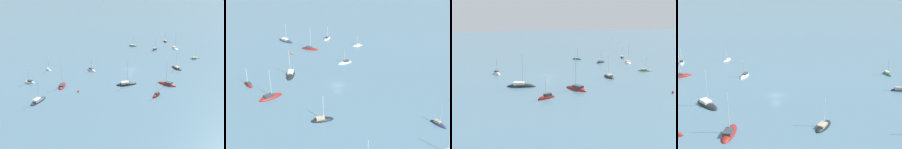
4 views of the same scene
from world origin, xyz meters
The scene contains 12 objects.
ground_plane centered at (0.00, 0.00, 0.00)m, with size 600.00×600.00×0.00m, color slate.
sailboat_0 centered at (-3.73, 23.38, 0.11)m, with size 6.08×8.64×10.86m.
sailboat_1 centered at (-29.20, -22.59, 0.11)m, with size 5.30×3.59×7.01m.
sailboat_2 centered at (6.75, 30.69, 0.10)m, with size 5.73×4.08×7.33m.
sailboat_5 centered at (-19.97, 9.12, 0.09)m, with size 2.53×6.80×8.78m.
sailboat_6 centered at (35.40, -17.15, 0.08)m, with size 1.85×4.84×5.46m.
sailboat_7 centered at (36.18, 4.92, 0.09)m, with size 6.28×8.19×11.20m.
sailboat_8 centered at (17.70, -6.89, 0.09)m, with size 3.02×6.12×6.94m.
sailboat_11 centered at (47.36, -5.10, 0.10)m, with size 4.75×4.63×7.16m.
sailboat_12 centered at (11.57, 15.57, 0.12)m, with size 9.31×4.79×11.03m.
sailboat_13 centered at (48.82, 14.78, 0.12)m, with size 8.43×7.54×9.48m.
mooring_buoy_1 centered at (32.28, 13.33, 0.39)m, with size 0.78×0.78×0.78m.
Camera 2 is at (-94.10, 20.90, 51.77)m, focal length 50.00 mm.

